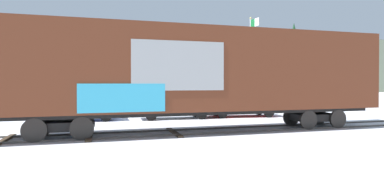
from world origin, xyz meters
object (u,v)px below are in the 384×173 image
Objects in this scene: flagpole at (252,51)px; parked_car_silver at (173,105)px; parked_car_red at (241,105)px; parked_car_blue at (79,107)px; freight_car at (202,71)px.

flagpole reaches higher than parked_car_silver.
parked_car_red is at bearing -119.87° from flagpole.
parked_car_red is (-3.86, -6.72, -4.34)m from flagpole.
flagpole reaches higher than parked_car_red.
flagpole is at bearing 60.13° from parked_car_red.
parked_car_red is at bearing 0.36° from parked_car_blue.
parked_car_silver is at bearing -177.93° from parked_car_red.
parked_car_blue is at bearing -154.34° from flagpole.
parked_car_blue is 0.96× the size of parked_car_silver.
freight_car is at bearing -44.25° from parked_car_blue.
freight_car reaches higher than parked_car_blue.
parked_car_blue is at bearing 178.95° from parked_car_silver.
flagpole is 8.89m from parked_car_red.
parked_car_silver is (-8.49, -6.89, -4.30)m from flagpole.
flagpole is 1.86× the size of parked_car_blue.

